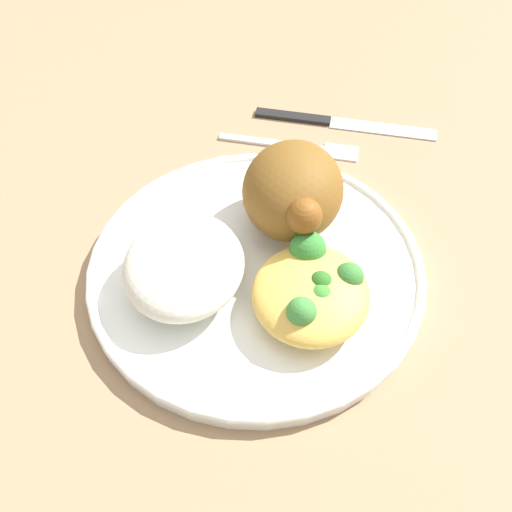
# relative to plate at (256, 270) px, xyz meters

# --- Properties ---
(ground_plane) EXTENTS (2.00, 2.00, 0.00)m
(ground_plane) POSITION_rel_plate_xyz_m (0.00, 0.00, -0.01)
(ground_plane) COLOR #9B7B59
(plate) EXTENTS (0.28, 0.28, 0.02)m
(plate) POSITION_rel_plate_xyz_m (0.00, 0.00, 0.00)
(plate) COLOR white
(plate) RESTS_ON ground_plane
(roasted_chicken) EXTENTS (0.11, 0.08, 0.07)m
(roasted_chicken) POSITION_rel_plate_xyz_m (-0.05, 0.02, 0.04)
(roasted_chicken) COLOR brown
(roasted_chicken) RESTS_ON plate
(rice_pile) EXTENTS (0.11, 0.09, 0.04)m
(rice_pile) POSITION_rel_plate_xyz_m (0.03, -0.05, 0.03)
(rice_pile) COLOR silver
(rice_pile) RESTS_ON plate
(mac_cheese_with_broccoli) EXTENTS (0.10, 0.09, 0.04)m
(mac_cheese_with_broccoli) POSITION_rel_plate_xyz_m (0.03, 0.05, 0.02)
(mac_cheese_with_broccoli) COLOR #E5B74E
(mac_cheese_with_broccoli) RESTS_ON plate
(fork) EXTENTS (0.02, 0.14, 0.01)m
(fork) POSITION_rel_plate_xyz_m (-0.17, 0.02, -0.01)
(fork) COLOR silver
(fork) RESTS_ON ground_plane
(knife) EXTENTS (0.03, 0.19, 0.01)m
(knife) POSITION_rel_plate_xyz_m (-0.21, 0.05, -0.01)
(knife) COLOR black
(knife) RESTS_ON ground_plane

